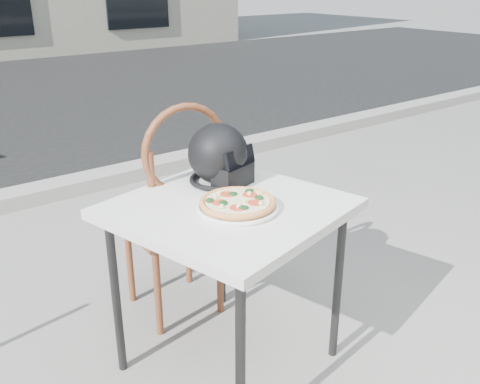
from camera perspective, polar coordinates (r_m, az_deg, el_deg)
curb at (r=4.62m, az=-19.96°, el=0.06°), size 30.00×0.25×0.12m
cafe_table_main at (r=2.26m, az=-1.24°, el=-2.98°), size 1.03×1.03×0.81m
plate at (r=2.17m, az=-0.25°, el=-1.67°), size 0.42×0.42×0.02m
pizza at (r=2.16m, az=-0.26°, el=-1.10°), size 0.32×0.32×0.04m
helmet at (r=2.41m, az=-2.18°, el=3.72°), size 0.33×0.34×0.28m
cafe_chair_main at (r=2.66m, az=-6.64°, el=-1.10°), size 0.48×0.48×1.17m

